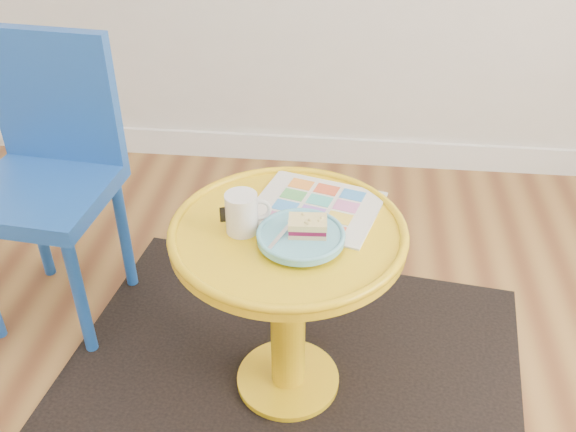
# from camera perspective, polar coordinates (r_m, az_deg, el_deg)

# --- Properties ---
(rug) EXTENTS (1.43, 1.26, 0.01)m
(rug) POSITION_cam_1_polar(r_m,az_deg,el_deg) (1.90, 0.00, -14.48)
(rug) COLOR black
(rug) RESTS_ON ground
(side_table) EXTENTS (0.57, 0.57, 0.54)m
(side_table) POSITION_cam_1_polar(r_m,az_deg,el_deg) (1.63, 0.00, -5.58)
(side_table) COLOR gold
(side_table) RESTS_ON ground
(chair) EXTENTS (0.42, 0.42, 0.87)m
(chair) POSITION_cam_1_polar(r_m,az_deg,el_deg) (2.00, -20.54, 4.26)
(chair) COLOR #1A4EAD
(chair) RESTS_ON ground
(newspaper) EXTENTS (0.36, 0.33, 0.01)m
(newspaper) POSITION_cam_1_polar(r_m,az_deg,el_deg) (1.61, 2.48, 0.80)
(newspaper) COLOR silver
(newspaper) RESTS_ON side_table
(mug) EXTENTS (0.11, 0.08, 0.10)m
(mug) POSITION_cam_1_polar(r_m,az_deg,el_deg) (1.50, -4.06, 0.37)
(mug) COLOR silver
(mug) RESTS_ON side_table
(plate) EXTENTS (0.20, 0.20, 0.02)m
(plate) POSITION_cam_1_polar(r_m,az_deg,el_deg) (1.48, 1.14, -1.86)
(plate) COLOR #62B6CF
(plate) RESTS_ON newspaper
(cake_slice) EXTENTS (0.09, 0.06, 0.04)m
(cake_slice) POSITION_cam_1_polar(r_m,az_deg,el_deg) (1.46, 1.76, -0.91)
(cake_slice) COLOR #D3BC8C
(cake_slice) RESTS_ON plate
(fork) EXTENTS (0.06, 0.14, 0.00)m
(fork) POSITION_cam_1_polar(r_m,az_deg,el_deg) (1.48, -0.30, -1.35)
(fork) COLOR silver
(fork) RESTS_ON plate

